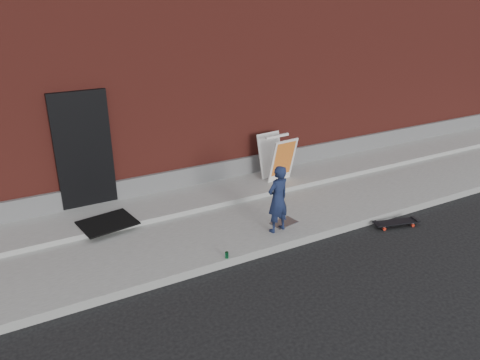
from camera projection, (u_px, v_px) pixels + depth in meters
ground at (282, 251)px, 8.13m from camera, size 80.00×80.00×0.00m
sidewalk at (241, 214)px, 9.32m from camera, size 20.00×3.00×0.15m
apron at (221, 192)px, 10.00m from camera, size 20.00×1.20×0.10m
building at (145, 56)px, 12.86m from camera, size 20.00×8.10×5.00m
child at (278, 199)px, 8.28m from camera, size 0.51×0.38×1.25m
skateboard at (396, 222)px, 8.96m from camera, size 0.90×0.44×0.10m
pizza_sign at (277, 157)px, 10.38m from camera, size 0.67×0.77×1.02m
soda_can at (227, 255)px, 7.63m from camera, size 0.07×0.07×0.11m
doormat at (108, 223)px, 8.55m from camera, size 1.06×0.91×0.03m
utility_plate at (284, 223)px, 8.78m from camera, size 0.52×0.38×0.01m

